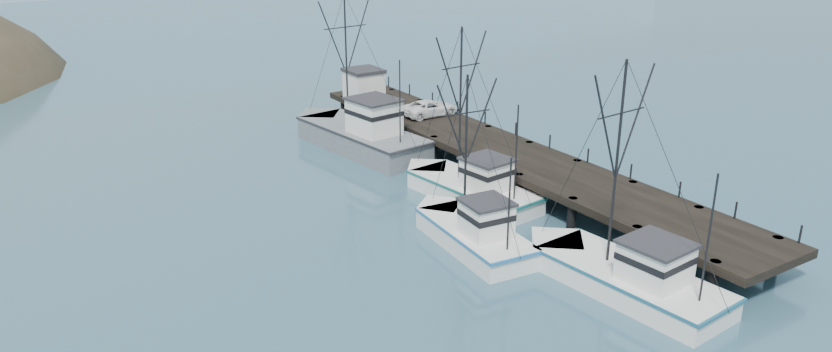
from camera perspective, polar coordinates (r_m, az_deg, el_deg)
The scene contains 8 objects.
ground at distance 35.57m, azimuth 5.10°, elevation -11.42°, with size 400.00×400.00×0.00m, color #2D5165.
pier at distance 54.29m, azimuth 6.63°, elevation 1.86°, with size 6.00×44.00×2.00m.
trawler_near at distance 39.55m, azimuth 15.71°, elevation -7.36°, with size 4.85×12.11×12.11m.
trawler_mid at distance 42.97m, azimuth 4.34°, elevation -4.34°, with size 4.18×10.21×10.23m.
trawler_far at distance 49.63m, azimuth 4.14°, elevation -0.89°, with size 4.86×11.56×11.72m.
work_vessel at distance 59.79m, azimuth -4.39°, elevation 3.19°, with size 6.05×15.02×12.59m.
pier_shed at distance 67.46m, azimuth -4.03°, elevation 7.08°, with size 3.00×3.20×2.80m.
pickup_truck at distance 62.03m, azimuth 1.08°, elevation 5.26°, with size 2.23×4.84×1.34m, color white.
Camera 1 is at (-18.89, -23.76, 18.55)m, focal length 32.00 mm.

